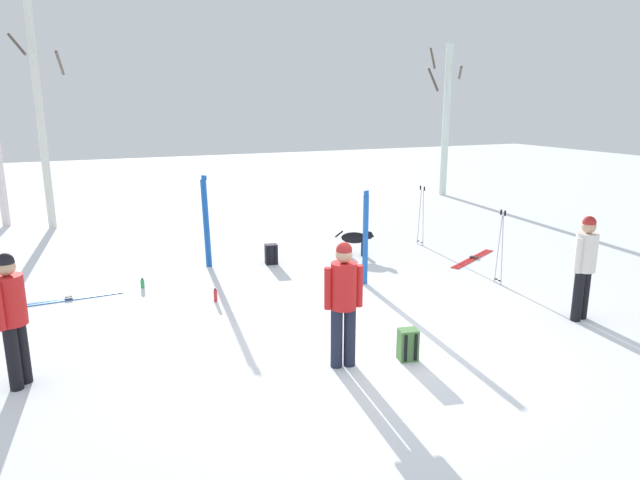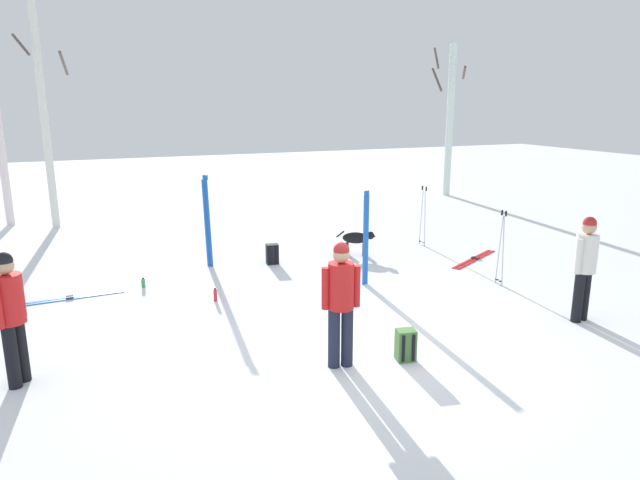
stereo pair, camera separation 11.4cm
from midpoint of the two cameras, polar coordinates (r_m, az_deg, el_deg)
name	(u,v)px [view 2 (the right image)]	position (r m, az deg, el deg)	size (l,w,h in m)	color
ground_plane	(360,344)	(8.49, 4.45, -10.34)	(60.00, 60.00, 0.00)	white
person_0	(585,262)	(9.95, 25.35, -2.03)	(0.51, 0.34, 1.72)	black
person_1	(341,297)	(7.45, 2.56, -5.70)	(0.51, 0.34, 1.72)	#1E2338
person_2	(10,310)	(7.91, -28.25, -6.25)	(0.34, 0.46, 1.72)	black
dog	(357,239)	(13.03, 4.03, 0.11)	(0.81, 0.49, 0.57)	black
ski_pair_planted_0	(207,222)	(12.21, -10.97, 1.81)	(0.15, 0.12, 1.97)	blue
ski_pair_planted_1	(366,239)	(10.85, 4.91, 0.13)	(0.13, 0.05, 1.83)	blue
ski_pair_lying_0	(73,298)	(11.21, -23.28, -5.32)	(1.75, 0.28, 0.05)	blue
ski_pair_lying_1	(475,259)	(13.23, 15.48, -1.85)	(1.78, 1.06, 0.05)	red
ski_poles_0	(502,245)	(11.42, 18.01, -0.51)	(0.07, 0.21, 1.45)	#B2B2BC
ski_poles_1	(423,214)	(14.10, 10.54, 2.58)	(0.07, 0.27, 1.46)	#B2B2BC
backpack_0	(405,345)	(8.00, 8.97, -10.36)	(0.30, 0.32, 0.44)	#4C7F3F
backpack_1	(272,254)	(12.41, -4.55, -1.42)	(0.29, 0.31, 0.44)	black
water_bottle_0	(143,282)	(11.36, -17.03, -4.08)	(0.07, 0.07, 0.20)	green
water_bottle_1	(215,295)	(10.27, -10.14, -5.43)	(0.06, 0.06, 0.25)	red
birch_tree_2	(41,85)	(17.24, -25.98, 13.76)	(1.28, 1.31, 7.78)	silver
birch_tree_3	(449,117)	(21.73, 12.99, 11.88)	(1.46, 1.44, 5.44)	silver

